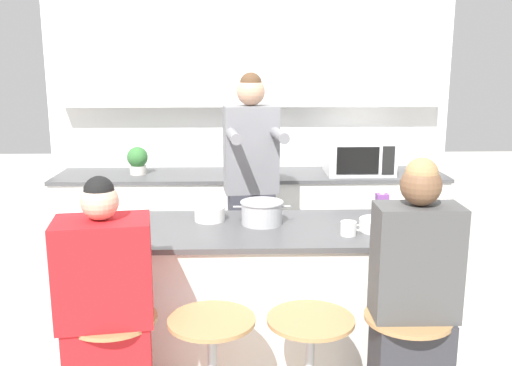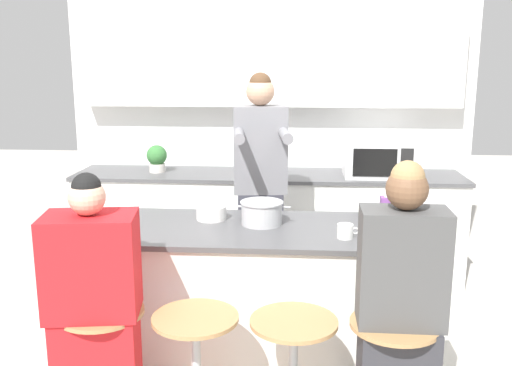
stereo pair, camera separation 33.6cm
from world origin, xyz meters
name	(u,v)px [view 1 (the left image)]	position (x,y,z in m)	size (l,w,h in m)	color
ground_plane	(256,364)	(0.00, 0.00, 0.00)	(16.00, 16.00, 0.00)	beige
wall_back	(250,95)	(0.00, 1.75, 1.54)	(3.48, 0.22, 2.70)	white
back_counter	(251,225)	(0.00, 1.47, 0.45)	(3.23, 0.60, 0.91)	white
kitchen_island	(256,297)	(0.00, 0.00, 0.45)	(1.76, 0.77, 0.88)	black
bar_stool_rightmost	(405,366)	(0.71, -0.71, 0.39)	(0.42, 0.42, 0.65)	tan
person_cooking	(251,198)	(-0.01, 0.70, 0.88)	(0.43, 0.59, 1.76)	#383842
person_wrapped_blanket	(107,324)	(-0.73, -0.71, 0.63)	(0.47, 0.35, 1.34)	red
person_seated_near	(413,316)	(0.73, -0.71, 0.65)	(0.40, 0.27, 1.42)	#333338
cooking_pot	(262,213)	(0.03, 0.07, 0.95)	(0.34, 0.26, 0.14)	#B7BABC
fruit_bowl	(379,225)	(0.70, -0.08, 0.92)	(0.22, 0.22, 0.07)	white
mixing_bowl_steel	(210,214)	(-0.28, 0.15, 0.93)	(0.19, 0.19, 0.08)	white
coffee_cup_near	(349,228)	(0.51, -0.17, 0.92)	(0.12, 0.09, 0.08)	white
juice_carton	(382,205)	(0.78, 0.18, 0.96)	(0.07, 0.07, 0.17)	#7A428E
microwave	(359,157)	(0.90, 1.44, 1.05)	(0.55, 0.39, 0.29)	white
potted_plant	(138,160)	(-0.94, 1.47, 1.03)	(0.17, 0.17, 0.23)	beige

